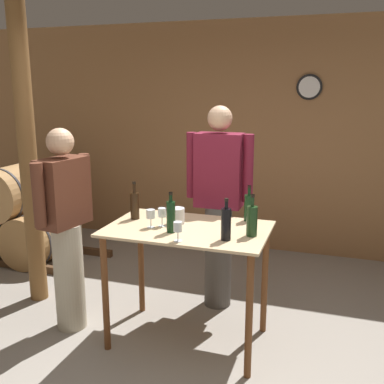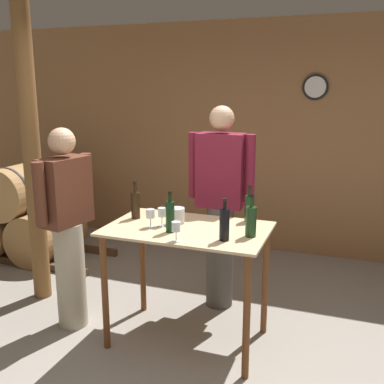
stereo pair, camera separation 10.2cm
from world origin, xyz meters
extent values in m
plane|color=gray|center=(0.00, 0.00, 0.00)|extent=(14.00, 14.00, 0.00)
cube|color=#996B42|center=(0.00, 2.70, 1.35)|extent=(8.40, 0.05, 2.70)
cylinder|color=black|center=(0.52, 2.66, 1.94)|extent=(0.28, 0.03, 0.28)
cylinder|color=white|center=(0.52, 2.65, 1.94)|extent=(0.23, 0.01, 0.23)
cube|color=#4C331E|center=(-2.58, 1.20, 0.04)|extent=(2.05, 0.06, 0.08)
cube|color=#4C331E|center=(-2.58, 1.82, 0.04)|extent=(2.05, 0.06, 0.08)
cylinder|color=#9E7242|center=(-2.89, 1.51, 0.29)|extent=(0.59, 0.78, 0.59)
cylinder|color=#38383D|center=(-2.89, 1.74, 0.29)|extent=(0.60, 0.03, 0.60)
cylinder|color=#9E7242|center=(-2.27, 1.51, 0.29)|extent=(0.59, 0.78, 0.59)
cylinder|color=#38383D|center=(-2.27, 1.27, 0.29)|extent=(0.60, 0.03, 0.60)
cylinder|color=#38383D|center=(-2.27, 1.74, 0.29)|extent=(0.60, 0.03, 0.60)
cylinder|color=#AD7F4C|center=(-2.58, 1.51, 0.79)|extent=(0.59, 0.78, 0.59)
cylinder|color=#38383D|center=(-2.58, 1.27, 0.79)|extent=(0.60, 0.03, 0.60)
cylinder|color=#38383D|center=(-2.58, 1.74, 0.79)|extent=(0.60, 0.03, 0.60)
cube|color=#D1B284|center=(-0.14, 0.44, 0.92)|extent=(1.20, 0.75, 0.02)
cylinder|color=brown|center=(-0.68, 0.13, 0.45)|extent=(0.05, 0.05, 0.91)
cylinder|color=brown|center=(0.40, 0.13, 0.45)|extent=(0.05, 0.05, 0.91)
cylinder|color=brown|center=(-0.68, 0.76, 0.45)|extent=(0.05, 0.05, 0.91)
cylinder|color=brown|center=(0.40, 0.76, 0.45)|extent=(0.05, 0.05, 0.91)
cylinder|color=brown|center=(-1.71, 0.68, 1.35)|extent=(0.16, 0.16, 2.70)
cylinder|color=black|center=(-0.61, 0.53, 1.03)|extent=(0.07, 0.07, 0.21)
cylinder|color=black|center=(-0.61, 0.53, 1.18)|extent=(0.02, 0.02, 0.09)
cylinder|color=black|center=(-0.61, 0.53, 1.22)|extent=(0.03, 0.03, 0.02)
cylinder|color=black|center=(-0.22, 0.30, 1.04)|extent=(0.06, 0.06, 0.23)
cylinder|color=black|center=(-0.22, 0.30, 1.19)|extent=(0.02, 0.02, 0.07)
cylinder|color=black|center=(-0.22, 0.30, 1.21)|extent=(0.03, 0.03, 0.02)
cylinder|color=black|center=(0.20, 0.27, 1.04)|extent=(0.07, 0.07, 0.22)
cylinder|color=black|center=(0.20, 0.27, 1.18)|extent=(0.02, 0.02, 0.07)
cylinder|color=black|center=(0.20, 0.27, 1.21)|extent=(0.03, 0.03, 0.02)
cylinder|color=black|center=(0.26, 0.76, 1.03)|extent=(0.07, 0.07, 0.20)
cylinder|color=black|center=(0.26, 0.76, 1.17)|extent=(0.02, 0.02, 0.08)
cylinder|color=black|center=(0.26, 0.76, 1.20)|extent=(0.03, 0.03, 0.02)
cylinder|color=#193819|center=(0.35, 0.41, 1.03)|extent=(0.08, 0.08, 0.21)
cylinder|color=#193819|center=(0.35, 0.41, 1.18)|extent=(0.02, 0.02, 0.09)
cylinder|color=black|center=(0.35, 0.41, 1.22)|extent=(0.03, 0.03, 0.02)
cylinder|color=silver|center=(-0.40, 0.36, 0.93)|extent=(0.06, 0.06, 0.00)
cylinder|color=silver|center=(-0.40, 0.36, 0.97)|extent=(0.01, 0.01, 0.07)
cylinder|color=silver|center=(-0.40, 0.36, 1.03)|extent=(0.07, 0.07, 0.06)
cylinder|color=silver|center=(-0.33, 0.41, 0.93)|extent=(0.06, 0.06, 0.00)
cylinder|color=silver|center=(-0.33, 0.41, 0.97)|extent=(0.01, 0.01, 0.07)
cylinder|color=silver|center=(-0.33, 0.41, 1.03)|extent=(0.06, 0.06, 0.07)
cylinder|color=silver|center=(-0.10, 0.14, 0.93)|extent=(0.06, 0.06, 0.00)
cylinder|color=silver|center=(-0.10, 0.14, 0.96)|extent=(0.01, 0.01, 0.07)
cylinder|color=silver|center=(-0.10, 0.14, 1.03)|extent=(0.06, 0.06, 0.07)
cylinder|color=silver|center=(-0.25, 0.51, 0.99)|extent=(0.12, 0.12, 0.12)
cylinder|color=#B7AD93|center=(-1.12, 0.33, 0.44)|extent=(0.24, 0.24, 0.88)
cube|color=#592D1E|center=(-1.12, 0.33, 1.15)|extent=(0.29, 0.43, 0.53)
sphere|color=tan|center=(-1.12, 0.33, 1.54)|extent=(0.21, 0.21, 0.21)
cylinder|color=#592D1E|center=(-1.17, 0.08, 1.18)|extent=(0.09, 0.09, 0.48)
cylinder|color=#592D1E|center=(-1.08, 0.58, 1.18)|extent=(0.09, 0.09, 0.48)
cylinder|color=#4C4742|center=(-0.08, 1.10, 0.47)|extent=(0.24, 0.24, 0.93)
cube|color=maroon|center=(-0.08, 1.10, 1.25)|extent=(0.40, 0.22, 0.64)
sphere|color=tan|center=(-0.08, 1.10, 1.69)|extent=(0.21, 0.21, 0.21)
cylinder|color=maroon|center=(0.17, 1.10, 1.28)|extent=(0.09, 0.09, 0.57)
cylinder|color=maroon|center=(-0.33, 1.10, 1.28)|extent=(0.09, 0.09, 0.57)
camera|label=1|loc=(0.90, -2.58, 1.95)|focal=42.00mm
camera|label=2|loc=(0.99, -2.54, 1.95)|focal=42.00mm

